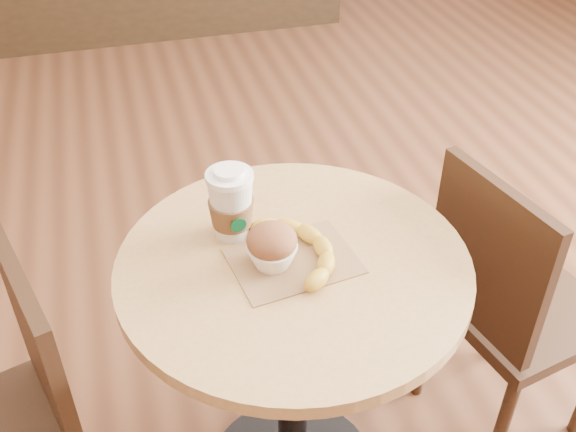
{
  "coord_description": "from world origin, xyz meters",
  "views": [
    {
      "loc": [
        -0.34,
        -1.06,
        1.62
      ],
      "look_at": [
        -0.06,
        -0.06,
        0.83
      ],
      "focal_mm": 42.0,
      "sensor_mm": 36.0,
      "label": 1
    }
  ],
  "objects_px": {
    "chair_left": "(6,431)",
    "muffin": "(272,246)",
    "chair_right": "(508,302)",
    "coffee_cup": "(231,206)",
    "banana": "(299,250)",
    "cafe_table": "(293,335)"
  },
  "relations": [
    {
      "from": "chair_left",
      "to": "cafe_table",
      "type": "bearing_deg",
      "value": 75.85
    },
    {
      "from": "coffee_cup",
      "to": "banana",
      "type": "height_order",
      "value": "coffee_cup"
    },
    {
      "from": "banana",
      "to": "muffin",
      "type": "bearing_deg",
      "value": 173.73
    },
    {
      "from": "cafe_table",
      "to": "coffee_cup",
      "type": "distance_m",
      "value": 0.32
    },
    {
      "from": "coffee_cup",
      "to": "muffin",
      "type": "height_order",
      "value": "coffee_cup"
    },
    {
      "from": "muffin",
      "to": "banana",
      "type": "bearing_deg",
      "value": 5.34
    },
    {
      "from": "coffee_cup",
      "to": "muffin",
      "type": "xyz_separation_m",
      "value": [
        0.05,
        -0.12,
        -0.02
      ]
    },
    {
      "from": "cafe_table",
      "to": "banana",
      "type": "height_order",
      "value": "banana"
    },
    {
      "from": "chair_right",
      "to": "banana",
      "type": "bearing_deg",
      "value": 80.9
    },
    {
      "from": "cafe_table",
      "to": "chair_left",
      "type": "relative_size",
      "value": 0.89
    },
    {
      "from": "muffin",
      "to": "chair_left",
      "type": "bearing_deg",
      "value": -177.38
    },
    {
      "from": "muffin",
      "to": "cafe_table",
      "type": "bearing_deg",
      "value": 2.46
    },
    {
      "from": "chair_right",
      "to": "muffin",
      "type": "distance_m",
      "value": 0.69
    },
    {
      "from": "chair_left",
      "to": "muffin",
      "type": "distance_m",
      "value": 0.66
    },
    {
      "from": "cafe_table",
      "to": "coffee_cup",
      "type": "bearing_deg",
      "value": 130.51
    },
    {
      "from": "chair_left",
      "to": "coffee_cup",
      "type": "bearing_deg",
      "value": 88.83
    },
    {
      "from": "cafe_table",
      "to": "coffee_cup",
      "type": "height_order",
      "value": "coffee_cup"
    },
    {
      "from": "chair_left",
      "to": "coffee_cup",
      "type": "xyz_separation_m",
      "value": [
        0.51,
        0.14,
        0.36
      ]
    },
    {
      "from": "coffee_cup",
      "to": "muffin",
      "type": "bearing_deg",
      "value": -70.53
    },
    {
      "from": "chair_right",
      "to": "coffee_cup",
      "type": "distance_m",
      "value": 0.75
    },
    {
      "from": "chair_left",
      "to": "banana",
      "type": "distance_m",
      "value": 0.69
    },
    {
      "from": "chair_left",
      "to": "banana",
      "type": "height_order",
      "value": "chair_left"
    }
  ]
}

